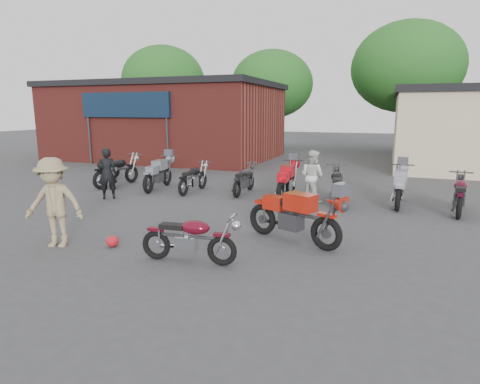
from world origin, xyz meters
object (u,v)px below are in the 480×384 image
(vintage_motorcycle, at_px, (190,236))
(person_light, at_px, (312,176))
(sportbike, at_px, (295,213))
(row_bike_4, at_px, (287,179))
(row_bike_6, at_px, (400,185))
(person_tan, at_px, (54,203))
(row_bike_3, at_px, (244,178))
(row_bike_0, at_px, (117,169))
(row_bike_1, at_px, (158,172))
(helmet, at_px, (112,241))
(row_bike_7, at_px, (460,193))
(person_dark, at_px, (107,174))
(row_bike_2, at_px, (194,177))
(row_bike_5, at_px, (337,184))

(vintage_motorcycle, xyz_separation_m, person_light, (1.15, 5.79, 0.27))
(sportbike, bearing_deg, row_bike_4, 127.55)
(row_bike_4, xyz_separation_m, row_bike_6, (3.33, 0.19, -0.01))
(person_light, relative_size, person_tan, 0.86)
(row_bike_3, bearing_deg, row_bike_0, 92.99)
(row_bike_1, bearing_deg, helmet, -163.74)
(vintage_motorcycle, xyz_separation_m, row_bike_1, (-4.28, 5.89, 0.10))
(row_bike_4, xyz_separation_m, row_bike_7, (4.83, -0.23, -0.05))
(row_bike_1, bearing_deg, row_bike_4, -95.35)
(person_dark, height_order, row_bike_2, person_dark)
(sportbike, distance_m, row_bike_0, 8.63)
(helmet, height_order, row_bike_4, row_bike_4)
(person_light, distance_m, row_bike_5, 0.77)
(row_bike_4, relative_size, row_bike_6, 1.01)
(row_bike_5, bearing_deg, sportbike, 166.11)
(person_light, bearing_deg, row_bike_4, 11.11)
(row_bike_3, height_order, row_bike_4, row_bike_4)
(row_bike_1, bearing_deg, person_light, -97.64)
(helmet, distance_m, person_light, 6.38)
(row_bike_1, relative_size, row_bike_6, 1.00)
(person_tan, height_order, row_bike_0, person_tan)
(person_dark, bearing_deg, row_bike_4, 162.88)
(row_bike_7, bearing_deg, person_tan, 133.32)
(row_bike_6, bearing_deg, row_bike_5, 106.41)
(person_light, relative_size, row_bike_5, 0.76)
(row_bike_4, bearing_deg, row_bike_0, 90.11)
(row_bike_3, bearing_deg, person_tan, 163.84)
(row_bike_5, bearing_deg, row_bike_3, 74.02)
(vintage_motorcycle, height_order, row_bike_3, row_bike_3)
(person_light, distance_m, row_bike_4, 0.86)
(row_bike_4, height_order, row_bike_7, row_bike_4)
(helmet, bearing_deg, row_bike_7, 38.15)
(person_dark, xyz_separation_m, row_bike_7, (10.08, 1.81, -0.24))
(row_bike_4, xyz_separation_m, row_bike_5, (1.57, -0.21, -0.02))
(sportbike, relative_size, person_light, 1.42)
(row_bike_2, bearing_deg, row_bike_3, -76.36)
(row_bike_4, relative_size, row_bike_5, 1.04)
(row_bike_1, height_order, row_bike_6, row_bike_6)
(vintage_motorcycle, distance_m, row_bike_0, 8.46)
(row_bike_2, relative_size, row_bike_6, 0.87)
(sportbike, bearing_deg, row_bike_5, 106.35)
(row_bike_3, bearing_deg, vintage_motorcycle, -169.43)
(person_light, bearing_deg, vintage_motorcycle, 103.46)
(vintage_motorcycle, height_order, row_bike_7, row_bike_7)
(vintage_motorcycle, distance_m, row_bike_4, 6.00)
(sportbike, relative_size, person_dark, 1.38)
(row_bike_1, bearing_deg, vintage_motorcycle, -150.55)
(row_bike_7, bearing_deg, row_bike_4, 94.71)
(person_tan, distance_m, row_bike_5, 7.67)
(sportbike, distance_m, row_bike_1, 7.12)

